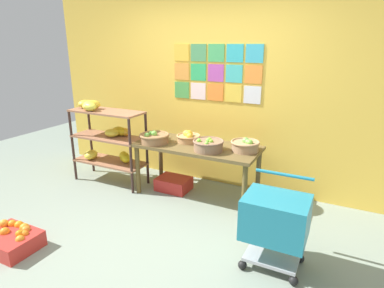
{
  "coord_description": "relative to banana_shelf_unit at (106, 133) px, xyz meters",
  "views": [
    {
      "loc": [
        1.75,
        -2.36,
        1.92
      ],
      "look_at": [
        0.08,
        0.95,
        0.76
      ],
      "focal_mm": 30.2,
      "sensor_mm": 36.0,
      "label": 1
    }
  ],
  "objects": [
    {
      "name": "orange_crate_foreground",
      "position": [
        0.24,
        -1.71,
        -0.63
      ],
      "size": [
        0.52,
        0.4,
        0.22
      ],
      "color": "red",
      "rests_on": "ground"
    },
    {
      "name": "ground",
      "position": [
        1.3,
        -1.0,
        -0.72
      ],
      "size": [
        9.33,
        9.33,
        0.0
      ],
      "primitive_type": "plane",
      "color": "gray"
    },
    {
      "name": "fruit_basket_back_left",
      "position": [
        0.82,
        -0.01,
        0.04
      ],
      "size": [
        0.39,
        0.39,
        0.16
      ],
      "color": "#926641",
      "rests_on": "display_table"
    },
    {
      "name": "display_table",
      "position": [
        1.35,
        0.15,
        -0.11
      ],
      "size": [
        1.58,
        0.69,
        0.69
      ],
      "color": "brown",
      "rests_on": "ground"
    },
    {
      "name": "back_wall_with_art",
      "position": [
        1.3,
        0.7,
        0.67
      ],
      "size": [
        5.15,
        0.07,
        2.78
      ],
      "color": "gold",
      "rests_on": "ground"
    },
    {
      "name": "shopping_cart",
      "position": [
        2.58,
        -0.83,
        -0.26
      ],
      "size": [
        0.54,
        0.47,
        0.81
      ],
      "rotation": [
        0.0,
        0.0,
        -0.21
      ],
      "color": "black",
      "rests_on": "ground"
    },
    {
      "name": "produce_crate_under_table",
      "position": [
        1.0,
        0.15,
        -0.63
      ],
      "size": [
        0.44,
        0.33,
        0.17
      ],
      "primitive_type": "cube",
      "color": "#B62823",
      "rests_on": "ground"
    },
    {
      "name": "fruit_basket_centre",
      "position": [
        1.97,
        0.19,
        0.05
      ],
      "size": [
        0.35,
        0.35,
        0.17
      ],
      "color": "#A67E59",
      "rests_on": "display_table"
    },
    {
      "name": "fruit_basket_left",
      "position": [
        1.19,
        0.22,
        0.04
      ],
      "size": [
        0.31,
        0.31,
        0.16
      ],
      "color": "tan",
      "rests_on": "display_table"
    },
    {
      "name": "banana_shelf_unit",
      "position": [
        0.0,
        0.0,
        0.0
      ],
      "size": [
        1.07,
        0.43,
        1.17
      ],
      "color": "#36231F",
      "rests_on": "ground"
    },
    {
      "name": "fruit_basket_right",
      "position": [
        1.57,
        0.0,
        0.05
      ],
      "size": [
        0.37,
        0.37,
        0.16
      ],
      "color": "#866348",
      "rests_on": "display_table"
    }
  ]
}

